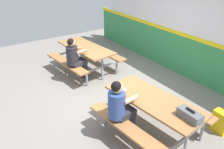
# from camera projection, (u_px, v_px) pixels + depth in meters

# --- Properties ---
(ground_plane) EXTENTS (10.00, 10.00, 0.02)m
(ground_plane) POSITION_uv_depth(u_px,v_px,m) (111.00, 95.00, 5.67)
(ground_plane) COLOR gray
(accent_backdrop) EXTENTS (8.00, 0.14, 2.60)m
(accent_backdrop) POSITION_uv_depth(u_px,v_px,m) (183.00, 30.00, 6.23)
(accent_backdrop) COLOR #338C4C
(accent_backdrop) RESTS_ON ground
(picnic_table_left) EXTENTS (1.94, 1.75, 0.74)m
(picnic_table_left) POSITION_uv_depth(u_px,v_px,m) (86.00, 52.00, 6.60)
(picnic_table_left) COLOR #9E6B3D
(picnic_table_left) RESTS_ON ground
(picnic_table_right) EXTENTS (1.94, 1.75, 0.74)m
(picnic_table_right) POSITION_uv_depth(u_px,v_px,m) (153.00, 107.00, 4.23)
(picnic_table_right) COLOR #9E6B3D
(picnic_table_right) RESTS_ON ground
(student_nearer) EXTENTS (0.39, 0.54, 1.21)m
(student_nearer) POSITION_uv_depth(u_px,v_px,m) (75.00, 56.00, 5.99)
(student_nearer) COLOR #2D2D38
(student_nearer) RESTS_ON ground
(student_further) EXTENTS (0.39, 0.54, 1.21)m
(student_further) POSITION_uv_depth(u_px,v_px,m) (120.00, 105.00, 4.04)
(student_further) COLOR #2D2D38
(student_further) RESTS_ON ground
(toolbox_grey) EXTENTS (0.40, 0.18, 0.18)m
(toolbox_grey) POSITION_uv_depth(u_px,v_px,m) (190.00, 115.00, 3.62)
(toolbox_grey) COLOR #595B60
(toolbox_grey) RESTS_ON picnic_table_right
(backpack_dark) EXTENTS (0.30, 0.22, 0.44)m
(backpack_dark) POSITION_uv_depth(u_px,v_px,m) (221.00, 122.00, 4.41)
(backpack_dark) COLOR yellow
(backpack_dark) RESTS_ON ground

